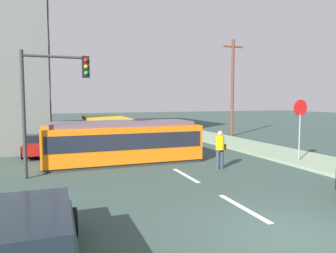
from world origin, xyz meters
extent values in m
plane|color=#344842|center=(0.00, 10.00, 0.00)|extent=(120.00, 120.00, 0.00)
cube|color=gray|center=(6.80, 6.00, 0.07)|extent=(3.20, 36.00, 0.14)
cube|color=silver|center=(0.00, 2.00, 0.01)|extent=(0.16, 2.40, 0.01)
cube|color=silver|center=(0.00, 6.00, 0.01)|extent=(0.16, 2.40, 0.01)
cube|color=silver|center=(0.00, 15.44, 0.01)|extent=(0.16, 2.40, 0.01)
cube|color=silver|center=(0.00, 21.44, 0.01)|extent=(0.16, 2.40, 0.01)
cube|color=#2D3847|center=(-5.01, 20.57, 1.92)|extent=(0.06, 12.91, 1.92)
cube|color=#2D3847|center=(-5.01, 20.57, 5.12)|extent=(0.06, 12.91, 1.92)
cube|color=#2D3847|center=(-5.01, 20.57, 8.32)|extent=(0.06, 12.91, 1.92)
cube|color=orange|center=(-1.79, 9.44, 0.97)|extent=(7.29, 2.52, 1.63)
cube|color=#2D2D2D|center=(-1.79, 9.44, 0.07)|extent=(7.14, 2.39, 0.15)
cube|color=#5D505F|center=(-1.79, 9.44, 1.88)|extent=(6.56, 2.14, 0.20)
cube|color=#1E232D|center=(-1.79, 9.44, 1.16)|extent=(7.00, 2.56, 0.72)
cube|color=gold|center=(-1.71, 15.19, 1.10)|extent=(2.56, 5.71, 1.60)
cube|color=black|center=(-1.74, 12.40, 1.34)|extent=(2.25, 0.14, 0.96)
cube|color=black|center=(-1.71, 15.19, 1.39)|extent=(2.59, 4.86, 0.64)
cylinder|color=black|center=(-1.73, 13.37, 0.45)|extent=(2.56, 0.93, 0.90)
cylinder|color=black|center=(-1.69, 17.01, 0.45)|extent=(2.56, 0.93, 0.90)
cylinder|color=#323A48|center=(1.78, 6.57, 0.42)|extent=(0.16, 0.16, 0.85)
cylinder|color=#323A48|center=(1.98, 6.57, 0.42)|extent=(0.16, 0.16, 0.85)
cylinder|color=yellow|center=(1.88, 6.57, 1.15)|extent=(0.36, 0.36, 0.60)
sphere|color=tan|center=(1.88, 6.57, 1.56)|extent=(0.22, 0.22, 0.22)
cube|color=#57360B|center=(2.10, 6.62, 0.95)|extent=(0.21, 0.13, 0.24)
cube|color=#2B5545|center=(-5.50, 0.44, 0.52)|extent=(1.89, 4.43, 0.55)
cube|color=black|center=(-5.50, 0.29, 0.99)|extent=(1.72, 2.44, 0.40)
cylinder|color=black|center=(-4.56, 1.75, 0.32)|extent=(0.23, 0.64, 0.64)
cube|color=maroon|center=(-5.47, 13.44, 0.52)|extent=(1.97, 4.58, 0.55)
cube|color=black|center=(-5.47, 13.29, 0.99)|extent=(1.77, 2.53, 0.40)
cylinder|color=black|center=(-6.43, 14.78, 0.32)|extent=(0.23, 0.64, 0.64)
cylinder|color=black|center=(-4.57, 14.82, 0.32)|extent=(0.23, 0.64, 0.64)
cylinder|color=black|center=(-6.37, 12.06, 0.32)|extent=(0.23, 0.64, 0.64)
cylinder|color=black|center=(-4.51, 12.10, 0.32)|extent=(0.23, 0.64, 0.64)
cube|color=black|center=(-5.44, 20.12, 0.52)|extent=(1.91, 4.18, 0.55)
cube|color=black|center=(-5.44, 19.97, 0.99)|extent=(1.72, 2.32, 0.40)
cylinder|color=black|center=(-6.38, 21.33, 0.32)|extent=(0.24, 0.65, 0.64)
cylinder|color=black|center=(-4.57, 21.38, 0.32)|extent=(0.24, 0.65, 0.64)
cylinder|color=black|center=(-6.31, 18.85, 0.32)|extent=(0.24, 0.65, 0.64)
cylinder|color=black|center=(-4.51, 18.90, 0.32)|extent=(0.24, 0.65, 0.64)
cylinder|color=gray|center=(5.97, 6.29, 1.24)|extent=(0.07, 0.07, 2.20)
cylinder|color=red|center=(5.97, 6.29, 2.64)|extent=(0.76, 0.04, 0.76)
cylinder|color=#333333|center=(-5.92, 7.66, 2.43)|extent=(0.14, 0.14, 4.86)
cylinder|color=#333333|center=(-4.77, 7.66, 4.66)|extent=(2.31, 0.10, 0.10)
cube|color=black|center=(-3.61, 7.66, 4.31)|extent=(0.28, 0.24, 0.84)
sphere|color=red|center=(-3.61, 7.53, 4.56)|extent=(0.16, 0.16, 0.16)
sphere|color=gold|center=(-3.61, 7.53, 4.31)|extent=(0.16, 0.16, 0.16)
sphere|color=green|center=(-3.61, 7.53, 4.06)|extent=(0.16, 0.16, 0.16)
cylinder|color=brown|center=(9.14, 17.24, 3.98)|extent=(0.24, 0.24, 7.97)
cube|color=brown|center=(9.14, 17.24, 7.37)|extent=(1.80, 0.12, 0.12)
camera|label=1|loc=(-4.88, -5.15, 2.99)|focal=33.15mm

